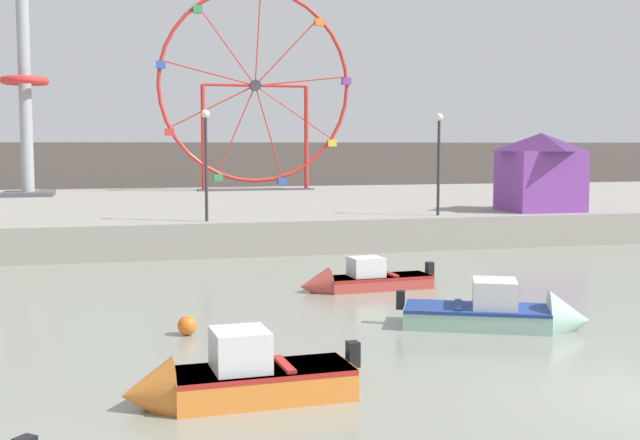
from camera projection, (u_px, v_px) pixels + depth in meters
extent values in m
cube|color=gray|center=(279.00, 211.00, 43.70)|extent=(110.00, 25.47, 1.33)
cube|color=#564C47|center=(220.00, 169.00, 67.69)|extent=(140.00, 3.00, 4.40)
cube|color=#B24238|center=(378.00, 282.00, 23.99)|extent=(3.22, 1.29, 0.39)
cube|color=#B2231E|center=(378.00, 277.00, 23.97)|extent=(3.19, 1.31, 0.08)
cone|color=#B24238|center=(315.00, 286.00, 23.36)|extent=(0.94, 1.07, 1.01)
cube|color=black|center=(430.00, 269.00, 24.49)|extent=(0.22, 0.25, 0.44)
cube|color=silver|center=(366.00, 267.00, 23.82)|extent=(1.01, 0.92, 0.57)
cube|color=#B2231E|center=(391.00, 274.00, 24.09)|extent=(0.23, 0.91, 0.06)
cube|color=#93BCAD|center=(476.00, 317.00, 18.98)|extent=(3.63, 2.65, 0.48)
cube|color=navy|center=(476.00, 308.00, 18.97)|extent=(3.60, 2.65, 0.08)
cone|color=#93BCAD|center=(569.00, 320.00, 18.64)|extent=(1.38, 1.60, 1.35)
cube|color=black|center=(401.00, 300.00, 19.24)|extent=(0.28, 0.30, 0.44)
cube|color=silver|center=(495.00, 294.00, 18.86)|extent=(1.37, 1.44, 0.65)
cube|color=navy|center=(458.00, 305.00, 19.03)|extent=(0.63, 1.17, 0.06)
cube|color=orange|center=(263.00, 384.00, 13.60)|extent=(3.08, 1.37, 0.54)
cube|color=#B2231E|center=(262.00, 370.00, 13.58)|extent=(3.05, 1.38, 0.08)
cone|color=orange|center=(147.00, 394.00, 13.03)|extent=(0.89, 1.19, 1.14)
cube|color=black|center=(353.00, 354.00, 14.04)|extent=(0.21, 0.25, 0.44)
cube|color=silver|center=(240.00, 350.00, 13.43)|extent=(0.96, 1.01, 0.68)
cube|color=#B2231E|center=(284.00, 364.00, 13.69)|extent=(0.21, 1.03, 0.06)
torus|color=red|center=(255.00, 85.00, 51.28)|extent=(12.31, 0.24, 12.31)
cylinder|color=#38383D|center=(255.00, 85.00, 51.28)|extent=(0.70, 0.50, 0.70)
cylinder|color=red|center=(213.00, 106.00, 50.73)|extent=(5.45, 0.08, 2.74)
cube|color=red|center=(169.00, 132.00, 50.22)|extent=(0.56, 0.48, 0.44)
cylinder|color=red|center=(237.00, 129.00, 51.24)|extent=(2.50, 0.08, 5.56)
cube|color=#33934C|center=(218.00, 178.00, 51.22)|extent=(0.56, 0.48, 0.44)
cylinder|color=red|center=(269.00, 132.00, 51.76)|extent=(1.77, 0.08, 5.82)
cube|color=#3356B7|center=(282.00, 181.00, 52.26)|extent=(0.56, 0.48, 0.44)
cylinder|color=red|center=(294.00, 113.00, 52.05)|extent=(5.06, 0.08, 3.42)
cube|color=yellow|center=(332.00, 143.00, 52.85)|extent=(0.56, 0.48, 0.44)
cylinder|color=red|center=(301.00, 81.00, 51.98)|extent=(6.01, 0.08, 0.74)
cube|color=purple|center=(346.00, 81.00, 52.72)|extent=(0.56, 0.48, 0.44)
cylinder|color=red|center=(287.00, 51.00, 51.58)|extent=(4.23, 0.08, 4.42)
cube|color=orange|center=(319.00, 22.00, 51.92)|extent=(0.56, 0.48, 0.44)
cylinder|color=red|center=(258.00, 37.00, 51.04)|extent=(0.47, 0.08, 6.03)
cylinder|color=red|center=(227.00, 46.00, 50.61)|extent=(3.63, 0.08, 4.91)
cube|color=#33934C|center=(198.00, 9.00, 49.97)|extent=(0.56, 0.48, 0.44)
cylinder|color=red|center=(209.00, 73.00, 50.49)|extent=(5.88, 0.08, 1.51)
cube|color=#3356B7|center=(161.00, 65.00, 49.72)|extent=(0.56, 0.48, 0.44)
cylinder|color=red|center=(203.00, 138.00, 50.77)|extent=(0.28, 0.28, 6.64)
cylinder|color=red|center=(306.00, 138.00, 52.40)|extent=(0.28, 0.28, 6.64)
cylinder|color=red|center=(255.00, 85.00, 51.28)|extent=(6.64, 0.18, 0.18)
cube|color=#4C4C51|center=(256.00, 189.00, 51.89)|extent=(7.44, 1.20, 0.08)
cylinder|color=#999EA3|center=(24.00, 54.00, 45.37)|extent=(0.70, 0.70, 15.95)
torus|color=red|center=(25.00, 81.00, 45.51)|extent=(2.64, 2.64, 0.44)
cube|color=#4C4C51|center=(28.00, 194.00, 46.11)|extent=(2.80, 2.80, 0.24)
cube|color=purple|center=(540.00, 181.00, 35.75)|extent=(3.16, 2.91, 2.65)
pyramid|color=#462156|center=(541.00, 142.00, 35.59)|extent=(3.48, 3.20, 0.80)
cylinder|color=#2D2D33|center=(206.00, 170.00, 30.81)|extent=(0.12, 0.12, 3.95)
sphere|color=#F2EACC|center=(205.00, 114.00, 30.61)|extent=(0.32, 0.32, 0.32)
cylinder|color=#2D2D33|center=(439.00, 168.00, 33.38)|extent=(0.12, 0.12, 3.90)
sphere|color=#F2EACC|center=(439.00, 117.00, 33.18)|extent=(0.32, 0.32, 0.32)
sphere|color=orange|center=(187.00, 325.00, 18.18)|extent=(0.44, 0.44, 0.44)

